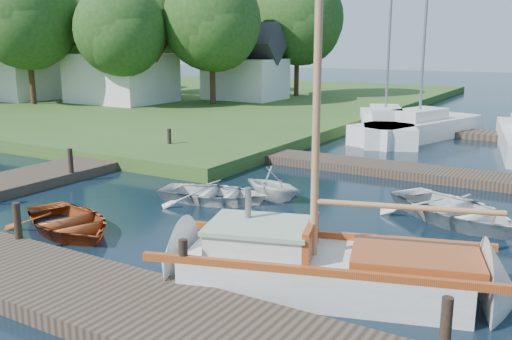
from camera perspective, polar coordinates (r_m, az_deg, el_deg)
The scene contains 26 objects.
ground at distance 15.14m, azimuth 0.00°, elevation -4.43°, with size 160.00×160.00×0.00m, color black.
near_dock at distance 10.72m, azimuth -17.03°, elevation -11.61°, with size 18.00×2.20×0.30m, color #32241D.
left_dock at distance 21.55m, azimuth -15.74°, elevation 0.68°, with size 2.20×18.00×0.30m, color #32241D.
far_dock at distance 20.15m, azimuth 14.51°, elevation -0.06°, with size 14.00×1.60×0.30m, color #32241D.
shore at distance 49.57m, azimuth -15.06°, elevation 7.40°, with size 50.00×40.00×0.50m, color #32521F.
mooring_post_1 at distance 13.33m, azimuth -22.75°, elevation -4.71°, with size 0.16×0.16×0.80m, color black.
mooring_post_2 at distance 10.21m, azimuth -7.26°, elevation -9.02°, with size 0.16×0.16×0.80m, color black.
mooring_post_3 at distance 8.44m, azimuth 18.47°, elevation -14.46°, with size 0.16×0.16×0.80m, color black.
mooring_post_4 at distance 19.40m, azimuth -18.05°, elevation 0.89°, with size 0.16×0.16×0.80m, color black.
mooring_post_5 at distance 22.93m, azimuth -8.66°, elevation 3.11°, with size 0.16×0.16×0.80m, color black.
sailboat at distance 10.64m, azimuth 7.69°, elevation -10.18°, with size 7.41×4.01×9.83m.
dinghy at distance 14.41m, azimuth -18.33°, elevation -4.56°, with size 2.39×3.34×0.69m, color maroon.
tender_a at distance 16.27m, azimuth -4.26°, elevation -2.04°, with size 2.27×3.18×0.66m, color silver.
tender_b at distance 16.45m, azimuth 1.65°, elevation -1.14°, with size 1.73×2.01×1.06m, color silver.
tender_c at distance 15.30m, azimuth 19.21°, elevation -3.44°, with size 2.72×3.81×0.79m, color silver.
marina_boat_0 at distance 28.37m, azimuth 12.78°, elevation 4.49°, with size 5.14×8.49×10.20m.
marina_boat_1 at distance 27.88m, azimuth 15.98°, elevation 4.17°, with size 4.55×8.16×9.47m.
house_a at distance 39.52m, azimuth -13.34°, elevation 10.20°, with size 6.30×5.00×6.29m.
house_b at distance 44.22m, azimuth -22.76°, elevation 9.55°, with size 5.77×4.50×5.79m.
house_c at distance 40.59m, azimuth -1.07°, elevation 10.05°, with size 5.25×4.00×5.28m.
tree_1 at distance 39.86m, azimuth -21.93°, elevation 14.16°, with size 6.70×6.70×9.20m.
tree_2 at distance 36.71m, azimuth -13.38°, elevation 13.60°, with size 5.83×5.75×7.82m.
tree_3 at distance 37.27m, azimuth -4.41°, elevation 14.74°, with size 6.41×6.38×8.74m.
tree_4 at distance 45.36m, azimuth -9.97°, elevation 14.93°, with size 7.01×7.01×9.66m.
tree_5 at distance 49.55m, azimuth -18.72°, elevation 13.16°, with size 6.00×5.94×8.10m.
tree_7 at distance 43.13m, azimuth 4.20°, elevation 14.98°, with size 6.83×6.83×9.38m.
Camera 1 is at (7.42, -12.42, 4.46)m, focal length 40.00 mm.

